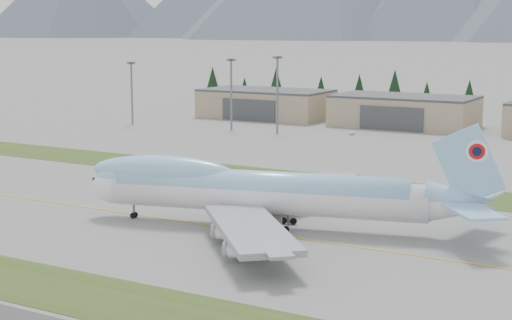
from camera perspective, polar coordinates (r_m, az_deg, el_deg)
The scene contains 10 objects.
ground at distance 138.10m, azimuth -3.91°, elevation -4.70°, with size 7000.00×7000.00×0.00m, color slate.
grass_strip_near at distance 109.76m, azimuth -15.05°, elevation -8.83°, with size 400.00×14.00×0.08m, color #344B1A.
grass_strip_far at distance 176.43m, azimuth 4.17°, elevation -1.55°, with size 400.00×18.00×0.08m, color #344B1A.
taxiway_line_main at distance 138.10m, azimuth -3.91°, elevation -4.70°, with size 400.00×0.40×0.02m, color gold.
boeing_747_freighter at distance 134.79m, azimuth 0.38°, elevation -2.27°, with size 73.10×61.10×19.21m.
hangar_left at distance 299.80m, azimuth 0.72°, elevation 4.13°, with size 48.00×26.60×10.80m.
hangar_center at distance 277.59m, azimuth 10.73°, elevation 3.52°, with size 48.00×26.60×10.80m.
floodlight_masts at distance 238.72m, azimuth 8.18°, elevation 5.15°, with size 205.06×9.68×24.98m.
service_vehicle_a at distance 254.45m, azimuth 6.96°, elevation 1.85°, with size 1.42×3.52×1.20m, color white.
conifer_belt at distance 334.46m, azimuth 16.52°, elevation 4.62°, with size 275.36×15.53×16.25m.
Camera 1 is at (74.09, -111.44, 34.13)m, focal length 55.00 mm.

